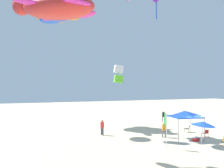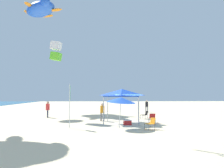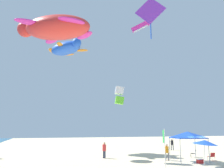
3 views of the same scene
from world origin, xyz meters
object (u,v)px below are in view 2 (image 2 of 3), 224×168
canopy_tent (122,93)px  beach_umbrella (121,100)px  cooler_box (127,122)px  person_far_stroller (102,110)px  folding_chair_facing_ocean (152,117)px  folding_chair_left_of_tent (145,114)px  person_watching_sky (48,108)px  kite_box_white (56,51)px  banner_flag (70,101)px  folding_chair_near_cooler (151,123)px  person_beachcomber (147,105)px  kite_turtle_blue (41,9)px

canopy_tent → beach_umbrella: (-3.19, 0.35, -0.52)m
cooler_box → person_far_stroller: 3.48m
canopy_tent → folding_chair_facing_ocean: (-0.13, -2.63, -2.13)m
folding_chair_left_of_tent → person_watching_sky: 10.36m
beach_umbrella → person_watching_sky: bearing=42.2°
folding_chair_left_of_tent → kite_box_white: bearing=-53.3°
beach_umbrella → folding_chair_left_of_tent: 6.90m
beach_umbrella → banner_flag: bearing=85.1°
folding_chair_near_cooler → person_beachcomber: (14.77, -2.70, 0.52)m
folding_chair_near_cooler → kite_box_white: (6.63, 8.09, 6.35)m
beach_umbrella → person_far_stroller: 4.83m
folding_chair_left_of_tent → canopy_tent: bearing=-5.4°
person_beachcomber → kite_box_white: 14.72m
cooler_box → person_beachcomber: size_ratio=0.39×
cooler_box → kite_box_white: bearing=57.4°
folding_chair_near_cooler → cooler_box: (2.35, 1.40, -0.27)m
beach_umbrella → person_far_stroller: size_ratio=1.45×
folding_chair_near_cooler → cooler_box: bearing=-175.2°
folding_chair_facing_ocean → cooler_box: size_ratio=1.23×
cooler_box → folding_chair_near_cooler: bearing=-149.2°
folding_chair_facing_ocean → person_beachcomber: person_beachcomber is taller
person_watching_sky → kite_box_white: bearing=17.7°
beach_umbrella → folding_chair_near_cooler: bearing=-105.5°
banner_flag → kite_turtle_blue: 23.91m
beach_umbrella → kite_turtle_blue: kite_turtle_blue is taller
cooler_box → person_beachcomber: bearing=-18.3°
folding_chair_near_cooler → cooler_box: size_ratio=1.23×
cooler_box → beach_umbrella: bearing=159.6°
canopy_tent → kite_box_white: size_ratio=1.69×
folding_chair_left_of_tent → folding_chair_near_cooler: (-6.61, 0.87, 0.00)m
canopy_tent → person_far_stroller: bearing=52.7°
beach_umbrella → cooler_box: bearing=-20.4°
person_beachcomber → folding_chair_facing_ocean: bearing=127.8°
person_beachcomber → kite_turtle_blue: size_ratio=0.24×
cooler_box → folding_chair_left_of_tent: bearing=-28.1°
folding_chair_near_cooler → person_far_stroller: size_ratio=0.49×
folding_chair_facing_ocean → kite_turtle_blue: bearing=-43.0°
cooler_box → kite_box_white: (4.28, 6.69, 6.62)m
canopy_tent → person_far_stroller: 2.70m
canopy_tent → beach_umbrella: size_ratio=1.38×
folding_chair_near_cooler → kite_turtle_blue: kite_turtle_blue is taller
person_far_stroller → kite_box_white: (1.56, 4.65, 5.84)m
kite_turtle_blue → person_beachcomber: bearing=47.8°
folding_chair_left_of_tent → folding_chair_near_cooler: size_ratio=1.00×
beach_umbrella → kite_turtle_blue: 25.49m
folding_chair_left_of_tent → cooler_box: bearing=8.7°
person_beachcomber → person_far_stroller: (-9.71, 6.13, -0.02)m
beach_umbrella → folding_chair_facing_ocean: beach_umbrella is taller
folding_chair_left_of_tent → person_watching_sky: (1.94, 10.17, 0.55)m
kite_turtle_blue → person_watching_sky: bearing=-7.3°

